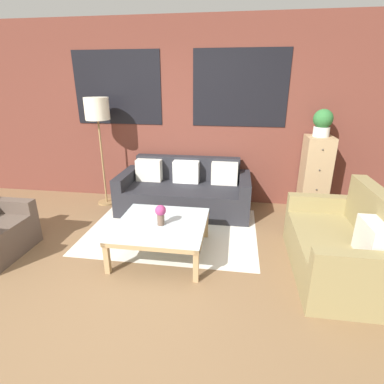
# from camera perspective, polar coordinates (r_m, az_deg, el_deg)

# --- Properties ---
(ground_plane) EXTENTS (16.00, 16.00, 0.00)m
(ground_plane) POSITION_cam_1_polar(r_m,az_deg,el_deg) (3.16, -11.24, -17.22)
(ground_plane) COLOR brown
(wall_back_brick) EXTENTS (8.40, 0.09, 2.80)m
(wall_back_brick) POSITION_cam_1_polar(r_m,az_deg,el_deg) (4.89, -2.71, 14.54)
(wall_back_brick) COLOR brown
(wall_back_brick) RESTS_ON ground_plane
(rug) EXTENTS (2.25, 1.65, 0.00)m
(rug) POSITION_cam_1_polar(r_m,az_deg,el_deg) (4.11, -3.75, -7.22)
(rug) COLOR silver
(rug) RESTS_ON ground_plane
(couch_dark) EXTENTS (1.98, 0.88, 0.78)m
(couch_dark) POSITION_cam_1_polar(r_m,az_deg,el_deg) (4.64, -1.41, -0.02)
(couch_dark) COLOR #232328
(couch_dark) RESTS_ON ground_plane
(settee_vintage) EXTENTS (0.80, 1.44, 0.92)m
(settee_vintage) POSITION_cam_1_polar(r_m,az_deg,el_deg) (3.47, 26.50, -9.37)
(settee_vintage) COLOR olive
(settee_vintage) RESTS_ON ground_plane
(coffee_table) EXTENTS (1.01, 1.01, 0.39)m
(coffee_table) POSITION_cam_1_polar(r_m,az_deg,el_deg) (3.46, -5.89, -6.68)
(coffee_table) COLOR silver
(coffee_table) RESTS_ON ground_plane
(floor_lamp) EXTENTS (0.36, 0.36, 1.68)m
(floor_lamp) POSITION_cam_1_polar(r_m,az_deg,el_deg) (4.85, -17.58, 14.07)
(floor_lamp) COLOR olive
(floor_lamp) RESTS_ON ground_plane
(drawer_cabinet) EXTENTS (0.38, 0.44, 1.17)m
(drawer_cabinet) POSITION_cam_1_polar(r_m,az_deg,el_deg) (4.82, 22.32, 2.91)
(drawer_cabinet) COLOR tan
(drawer_cabinet) RESTS_ON ground_plane
(potted_plant) EXTENTS (0.27, 0.27, 0.38)m
(potted_plant) POSITION_cam_1_polar(r_m,az_deg,el_deg) (4.66, 23.62, 12.10)
(potted_plant) COLOR silver
(potted_plant) RESTS_ON drawer_cabinet
(flower_vase) EXTENTS (0.12, 0.12, 0.24)m
(flower_vase) POSITION_cam_1_polar(r_m,az_deg,el_deg) (3.35, -6.00, -4.07)
(flower_vase) COLOR brown
(flower_vase) RESTS_ON coffee_table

